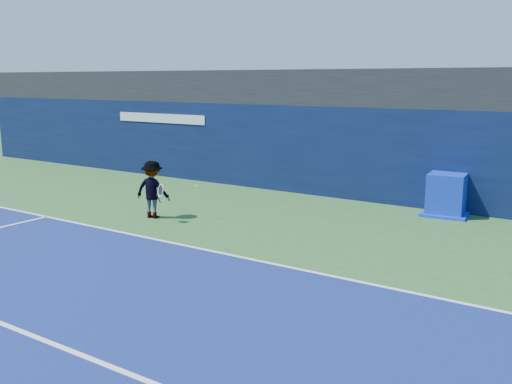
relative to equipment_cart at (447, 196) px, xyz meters
The scene contains 7 objects.
ground 10.61m from the equipment_cart, 114.83° to the right, with size 80.00×80.00×0.00m, color #2E602B.
baseline 7.99m from the equipment_cart, 123.92° to the right, with size 24.00×0.10×0.01m, color white.
stadium_band 5.71m from the equipment_cart, 157.01° to the left, with size 36.00×3.00×1.20m, color black.
back_wall_assembly 4.64m from the equipment_cart, 168.73° to the left, with size 36.00×1.03×3.00m.
equipment_cart is the anchor object (origin of this frame).
tennis_player 8.46m from the equipment_cart, 144.16° to the right, with size 1.32×0.81×1.63m.
tennis_ball 7.22m from the equipment_cart, 142.50° to the right, with size 0.08×0.08×0.08m.
Camera 1 is at (8.78, -6.89, 3.89)m, focal length 40.00 mm.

